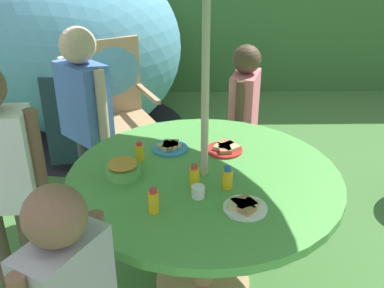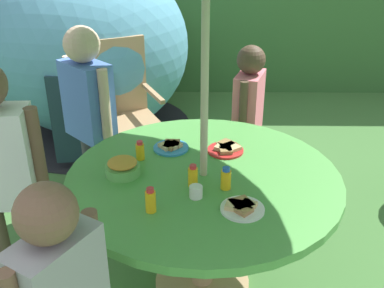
# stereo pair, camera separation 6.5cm
# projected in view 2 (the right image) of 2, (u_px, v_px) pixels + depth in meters

# --- Properties ---
(ground_plane) EXTENTS (10.00, 10.00, 0.02)m
(ground_plane) POSITION_uv_depth(u_px,v_px,m) (202.00, 285.00, 2.58)
(ground_plane) COLOR #3D6B33
(hedge_backdrop) EXTENTS (9.00, 0.70, 1.94)m
(hedge_backdrop) POSITION_uv_depth(u_px,v_px,m) (201.00, 1.00, 5.20)
(hedge_backdrop) COLOR #33602D
(hedge_backdrop) RESTS_ON ground_plane
(garden_table) EXTENTS (1.35, 1.35, 0.71)m
(garden_table) POSITION_uv_depth(u_px,v_px,m) (203.00, 194.00, 2.30)
(garden_table) COLOR tan
(garden_table) RESTS_ON ground_plane
(wooden_chair) EXTENTS (0.61, 0.60, 1.05)m
(wooden_chair) POSITION_uv_depth(u_px,v_px,m) (122.00, 104.00, 3.46)
(wooden_chair) COLOR tan
(wooden_chair) RESTS_ON ground_plane
(dome_tent) EXTENTS (2.01, 2.01, 1.60)m
(dome_tent) POSITION_uv_depth(u_px,v_px,m) (89.00, 47.00, 4.08)
(dome_tent) COLOR teal
(dome_tent) RESTS_ON ground_plane
(child_in_pink_shirt) EXTENTS (0.24, 0.37, 1.11)m
(child_in_pink_shirt) POSITION_uv_depth(u_px,v_px,m) (248.00, 104.00, 3.09)
(child_in_pink_shirt) COLOR navy
(child_in_pink_shirt) RESTS_ON ground_plane
(child_in_blue_shirt) EXTENTS (0.37, 0.37, 1.29)m
(child_in_blue_shirt) POSITION_uv_depth(u_px,v_px,m) (88.00, 101.00, 2.84)
(child_in_blue_shirt) COLOR #3F3F47
(child_in_blue_shirt) RESTS_ON ground_plane
(snack_bowl) EXTENTS (0.17, 0.17, 0.09)m
(snack_bowl) POSITION_uv_depth(u_px,v_px,m) (123.00, 167.00, 2.23)
(snack_bowl) COLOR #66B259
(snack_bowl) RESTS_ON garden_table
(plate_center_back) EXTENTS (0.19, 0.19, 0.03)m
(plate_center_back) POSITION_uv_depth(u_px,v_px,m) (171.00, 146.00, 2.49)
(plate_center_back) COLOR #338CD8
(plate_center_back) RESTS_ON garden_table
(plate_mid_left) EXTENTS (0.20, 0.20, 0.03)m
(plate_mid_left) POSITION_uv_depth(u_px,v_px,m) (226.00, 149.00, 2.46)
(plate_mid_left) COLOR red
(plate_mid_left) RESTS_ON garden_table
(plate_far_right) EXTENTS (0.19, 0.19, 0.03)m
(plate_far_right) POSITION_uv_depth(u_px,v_px,m) (242.00, 207.00, 1.97)
(plate_far_right) COLOR white
(plate_far_right) RESTS_ON garden_table
(juice_bottle_near_left) EXTENTS (0.05, 0.05, 0.11)m
(juice_bottle_near_left) POSITION_uv_depth(u_px,v_px,m) (193.00, 176.00, 2.13)
(juice_bottle_near_left) COLOR yellow
(juice_bottle_near_left) RESTS_ON garden_table
(juice_bottle_near_right) EXTENTS (0.05, 0.05, 0.10)m
(juice_bottle_near_right) POSITION_uv_depth(u_px,v_px,m) (140.00, 151.00, 2.37)
(juice_bottle_near_right) COLOR yellow
(juice_bottle_near_right) RESTS_ON garden_table
(juice_bottle_far_left) EXTENTS (0.05, 0.05, 0.12)m
(juice_bottle_far_left) POSITION_uv_depth(u_px,v_px,m) (151.00, 201.00, 1.95)
(juice_bottle_far_left) COLOR yellow
(juice_bottle_far_left) RESTS_ON garden_table
(juice_bottle_center_front) EXTENTS (0.05, 0.05, 0.11)m
(juice_bottle_center_front) POSITION_uv_depth(u_px,v_px,m) (226.00, 179.00, 2.11)
(juice_bottle_center_front) COLOR yellow
(juice_bottle_center_front) RESTS_ON garden_table
(cup_near) EXTENTS (0.06, 0.06, 0.06)m
(cup_near) POSITION_uv_depth(u_px,v_px,m) (196.00, 192.00, 2.06)
(cup_near) COLOR white
(cup_near) RESTS_ON garden_table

